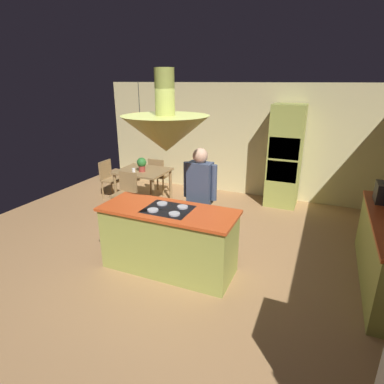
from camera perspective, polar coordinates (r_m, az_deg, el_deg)
ground at (r=4.90m, az=-2.99°, el=-12.40°), size 8.16×8.16×0.00m
wall_back at (r=7.52m, az=8.60°, el=9.25°), size 6.80×0.10×2.55m
kitchen_island at (r=4.51m, az=-4.22°, el=-8.54°), size 1.90×0.76×0.95m
oven_tower at (r=6.97m, az=16.44°, el=6.17°), size 0.66×0.62×2.15m
dining_table at (r=6.93m, az=-8.84°, el=3.11°), size 1.05×0.90×0.76m
person_at_island at (r=4.77m, az=1.43°, el=-0.46°), size 0.53×0.22×1.67m
range_hood at (r=4.03m, az=-4.76°, el=10.85°), size 1.10×1.10×1.00m
pendant_light_over_table at (r=6.69m, az=-9.39°, el=13.04°), size 0.32×0.32×0.82m
chair_facing_island at (r=6.44m, az=-11.89°, el=0.21°), size 0.40×0.40×0.87m
chair_by_back_wall at (r=7.52m, az=-6.11°, el=3.32°), size 0.40×0.40×0.87m
chair_at_corner at (r=7.47m, az=-14.70°, el=2.68°), size 0.40×0.40×0.87m
potted_plant_on_table at (r=6.76m, az=-9.09°, el=5.07°), size 0.20×0.20×0.30m
cup_on_table at (r=6.75m, az=-10.51°, el=3.87°), size 0.07×0.07×0.09m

